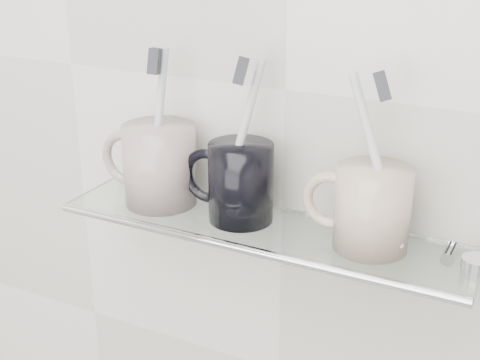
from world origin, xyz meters
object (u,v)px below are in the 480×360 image
Objects in this scene: shelf_glass at (261,229)px; mug_left at (160,165)px; mug_center at (241,182)px; mug_right at (372,209)px.

shelf_glass is 0.15m from mug_left.
mug_left is 0.11m from mug_center.
shelf_glass is 5.39× the size of mug_right.
shelf_glass is 0.14m from mug_right.
mug_center is (-0.03, 0.00, 0.05)m from shelf_glass.
mug_center is (0.11, 0.00, -0.00)m from mug_left.
shelf_glass is 4.91× the size of mug_left.
mug_left reaches higher than mug_center.
shelf_glass is at bearing 4.93° from mug_left.
mug_center is 1.03× the size of mug_right.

